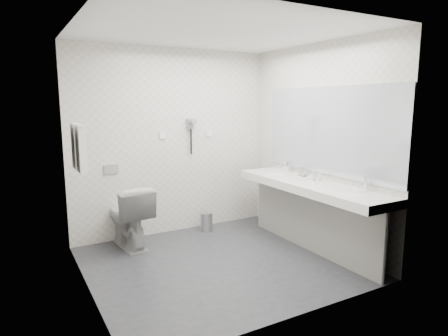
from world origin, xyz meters
TOP-DOWN VIEW (x-y plane):
  - floor at (0.00, 0.00)m, footprint 2.80×2.80m
  - ceiling at (0.00, 0.00)m, footprint 2.80×2.80m
  - wall_back at (0.00, 1.30)m, footprint 2.80×0.00m
  - wall_front at (0.00, -1.30)m, footprint 2.80×0.00m
  - wall_left at (-1.40, 0.00)m, footprint 0.00×2.60m
  - wall_right at (1.40, 0.00)m, footprint 0.00×2.60m
  - vanity_counter at (1.12, -0.20)m, footprint 0.55×2.20m
  - vanity_panel at (1.15, -0.20)m, footprint 0.03×2.15m
  - vanity_post_near at (1.18, -1.24)m, footprint 0.06×0.06m
  - vanity_post_far at (1.18, 0.84)m, footprint 0.06×0.06m
  - mirror at (1.39, -0.20)m, footprint 0.02×2.20m
  - basin_near at (1.12, -0.85)m, footprint 0.40×0.31m
  - basin_far at (1.12, 0.45)m, footprint 0.40×0.31m
  - faucet_near at (1.32, -0.85)m, footprint 0.04×0.04m
  - faucet_far at (1.32, 0.45)m, footprint 0.04×0.04m
  - soap_bottle_a at (1.22, -0.14)m, footprint 0.06×0.06m
  - soap_bottle_c at (1.29, -0.19)m, footprint 0.04×0.04m
  - glass_left at (1.30, 0.12)m, footprint 0.07×0.07m
  - glass_right at (1.31, 0.19)m, footprint 0.07×0.07m
  - toilet at (-0.73, 1.00)m, footprint 0.51×0.81m
  - flush_plate at (-0.85, 1.29)m, footprint 0.18×0.02m
  - pedal_bin at (0.38, 1.07)m, footprint 0.22×0.22m
  - bin_lid at (0.38, 1.07)m, footprint 0.18×0.18m
  - towel_rail at (-1.35, 0.55)m, footprint 0.02×0.62m
  - towel_near at (-1.34, 0.41)m, footprint 0.07×0.24m
  - towel_far at (-1.34, 0.69)m, footprint 0.07×0.24m
  - dryer_cradle at (0.25, 1.27)m, footprint 0.10×0.04m
  - dryer_barrel at (0.25, 1.20)m, footprint 0.08×0.14m
  - dryer_cord at (0.25, 1.26)m, footprint 0.02×0.02m
  - switch_plate_a at (-0.15, 1.29)m, footprint 0.09×0.02m
  - switch_plate_b at (0.55, 1.29)m, footprint 0.09×0.02m

SIDE VIEW (x-z plane):
  - floor at x=0.00m, z-range 0.00..0.00m
  - pedal_bin at x=0.38m, z-range 0.00..0.25m
  - bin_lid at x=0.38m, z-range 0.25..0.26m
  - vanity_panel at x=1.15m, z-range 0.00..0.75m
  - vanity_post_near at x=1.18m, z-range 0.00..0.75m
  - vanity_post_far at x=1.18m, z-range 0.00..0.75m
  - toilet at x=-0.73m, z-range 0.00..0.78m
  - vanity_counter at x=1.12m, z-range 0.75..0.85m
  - basin_near at x=1.12m, z-range 0.81..0.86m
  - basin_far at x=1.12m, z-range 0.81..0.86m
  - glass_right at x=1.31m, z-range 0.85..0.95m
  - glass_left at x=1.30m, z-range 0.85..0.96m
  - soap_bottle_c at x=1.29m, z-range 0.85..0.96m
  - soap_bottle_a at x=1.22m, z-range 0.85..0.97m
  - faucet_near at x=1.32m, z-range 0.85..1.00m
  - faucet_far at x=1.32m, z-range 0.85..1.00m
  - flush_plate at x=-0.85m, z-range 0.89..1.01m
  - wall_back at x=0.00m, z-range -0.15..2.65m
  - wall_front at x=0.00m, z-range -0.15..2.65m
  - wall_left at x=-1.40m, z-range -0.05..2.55m
  - wall_right at x=1.40m, z-range -0.05..2.55m
  - dryer_cord at x=0.25m, z-range 1.07..1.43m
  - towel_near at x=-1.34m, z-range 1.09..1.57m
  - towel_far at x=-1.34m, z-range 1.09..1.57m
  - switch_plate_a at x=-0.15m, z-range 1.31..1.40m
  - switch_plate_b at x=0.55m, z-range 1.31..1.40m
  - mirror at x=1.39m, z-range 0.92..1.98m
  - dryer_cradle at x=0.25m, z-range 1.43..1.57m
  - dryer_barrel at x=0.25m, z-range 1.49..1.57m
  - towel_rail at x=-1.35m, z-range 1.54..1.56m
  - ceiling at x=0.00m, z-range 2.50..2.50m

